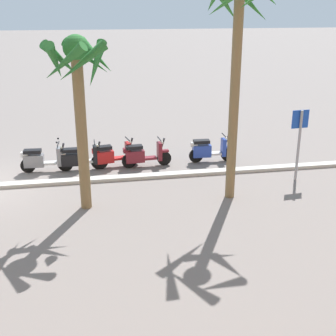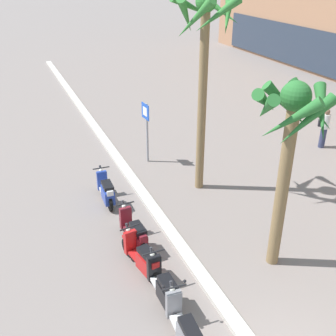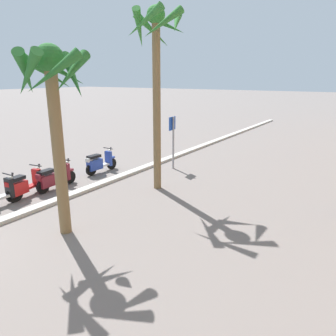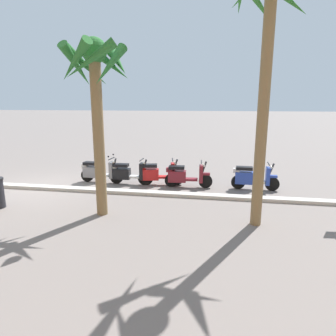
{
  "view_description": "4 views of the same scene",
  "coord_description": "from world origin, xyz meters",
  "px_view_note": "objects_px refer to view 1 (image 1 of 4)",
  "views": [
    {
      "loc": [
        -3.69,
        14.21,
        5.6
      ],
      "look_at": [
        -5.89,
        2.18,
        1.15
      ],
      "focal_mm": 48.06,
      "sensor_mm": 36.0,
      "label": 1
    },
    {
      "loc": [
        3.39,
        -3.97,
        7.2
      ],
      "look_at": [
        -7.27,
        0.51,
        1.3
      ],
      "focal_mm": 43.79,
      "sensor_mm": 36.0,
      "label": 2
    },
    {
      "loc": [
        1.67,
        8.72,
        4.12
      ],
      "look_at": [
        -6.87,
        3.1,
        1.21
      ],
      "focal_mm": 34.28,
      "sensor_mm": 36.0,
      "label": 3
    },
    {
      "loc": [
        -6.79,
        9.69,
        3.23
      ],
      "look_at": [
        -5.15,
        0.13,
        1.05
      ],
      "focal_mm": 31.44,
      "sensor_mm": 36.0,
      "label": 4
    }
  ],
  "objects_px": {
    "scooter_blue_tail_end": "(208,150)",
    "scooter_red_second_in_line": "(112,155)",
    "scooter_grey_mid_rear": "(42,160)",
    "scooter_black_mid_front": "(79,158)",
    "crossing_sign": "(299,137)",
    "palm_tree_mid_walkway": "(238,31)",
    "scooter_maroon_last_in_row": "(143,155)",
    "palm_tree_near_sign": "(78,79)"
  },
  "relations": [
    {
      "from": "scooter_maroon_last_in_row",
      "to": "scooter_black_mid_front",
      "type": "distance_m",
      "value": 2.28
    },
    {
      "from": "palm_tree_near_sign",
      "to": "scooter_red_second_in_line",
      "type": "bearing_deg",
      "value": -105.96
    },
    {
      "from": "scooter_red_second_in_line",
      "to": "palm_tree_mid_walkway",
      "type": "height_order",
      "value": "palm_tree_mid_walkway"
    },
    {
      "from": "scooter_red_second_in_line",
      "to": "palm_tree_near_sign",
      "type": "relative_size",
      "value": 0.37
    },
    {
      "from": "scooter_blue_tail_end",
      "to": "crossing_sign",
      "type": "height_order",
      "value": "crossing_sign"
    },
    {
      "from": "scooter_black_mid_front",
      "to": "scooter_maroon_last_in_row",
      "type": "bearing_deg",
      "value": 178.64
    },
    {
      "from": "crossing_sign",
      "to": "palm_tree_near_sign",
      "type": "height_order",
      "value": "palm_tree_near_sign"
    },
    {
      "from": "scooter_red_second_in_line",
      "to": "palm_tree_mid_walkway",
      "type": "distance_m",
      "value": 6.56
    },
    {
      "from": "scooter_red_second_in_line",
      "to": "scooter_black_mid_front",
      "type": "bearing_deg",
      "value": 5.21
    },
    {
      "from": "scooter_grey_mid_rear",
      "to": "palm_tree_near_sign",
      "type": "distance_m",
      "value": 4.88
    },
    {
      "from": "scooter_black_mid_front",
      "to": "crossing_sign",
      "type": "height_order",
      "value": "crossing_sign"
    },
    {
      "from": "crossing_sign",
      "to": "palm_tree_mid_walkway",
      "type": "xyz_separation_m",
      "value": [
        2.62,
        0.99,
        3.43
      ]
    },
    {
      "from": "scooter_black_mid_front",
      "to": "palm_tree_mid_walkway",
      "type": "bearing_deg",
      "value": 144.7
    },
    {
      "from": "scooter_maroon_last_in_row",
      "to": "scooter_red_second_in_line",
      "type": "xyz_separation_m",
      "value": [
        1.11,
        -0.16,
        0.0
      ]
    },
    {
      "from": "scooter_blue_tail_end",
      "to": "scooter_grey_mid_rear",
      "type": "bearing_deg",
      "value": 0.0
    },
    {
      "from": "scooter_maroon_last_in_row",
      "to": "scooter_grey_mid_rear",
      "type": "relative_size",
      "value": 1.02
    },
    {
      "from": "crossing_sign",
      "to": "scooter_blue_tail_end",
      "type": "bearing_deg",
      "value": -43.77
    },
    {
      "from": "palm_tree_mid_walkway",
      "to": "palm_tree_near_sign",
      "type": "relative_size",
      "value": 1.31
    },
    {
      "from": "scooter_grey_mid_rear",
      "to": "palm_tree_near_sign",
      "type": "bearing_deg",
      "value": 114.6
    },
    {
      "from": "scooter_grey_mid_rear",
      "to": "palm_tree_near_sign",
      "type": "relative_size",
      "value": 0.37
    },
    {
      "from": "palm_tree_mid_walkway",
      "to": "palm_tree_near_sign",
      "type": "distance_m",
      "value": 4.53
    },
    {
      "from": "palm_tree_mid_walkway",
      "to": "scooter_grey_mid_rear",
      "type": "bearing_deg",
      "value": -29.42
    },
    {
      "from": "scooter_black_mid_front",
      "to": "scooter_grey_mid_rear",
      "type": "relative_size",
      "value": 0.97
    },
    {
      "from": "scooter_black_mid_front",
      "to": "scooter_grey_mid_rear",
      "type": "xyz_separation_m",
      "value": [
        1.29,
        -0.06,
        0.01
      ]
    },
    {
      "from": "scooter_blue_tail_end",
      "to": "palm_tree_near_sign",
      "type": "distance_m",
      "value": 6.51
    },
    {
      "from": "scooter_grey_mid_rear",
      "to": "crossing_sign",
      "type": "height_order",
      "value": "crossing_sign"
    },
    {
      "from": "scooter_grey_mid_rear",
      "to": "crossing_sign",
      "type": "relative_size",
      "value": 0.75
    },
    {
      "from": "scooter_maroon_last_in_row",
      "to": "scooter_grey_mid_rear",
      "type": "distance_m",
      "value": 3.57
    },
    {
      "from": "scooter_blue_tail_end",
      "to": "scooter_red_second_in_line",
      "type": "distance_m",
      "value": 3.62
    },
    {
      "from": "scooter_red_second_in_line",
      "to": "crossing_sign",
      "type": "distance_m",
      "value": 6.58
    },
    {
      "from": "scooter_red_second_in_line",
      "to": "scooter_grey_mid_rear",
      "type": "distance_m",
      "value": 2.45
    },
    {
      "from": "scooter_blue_tail_end",
      "to": "scooter_black_mid_front",
      "type": "xyz_separation_m",
      "value": [
        4.79,
        0.06,
        -0.01
      ]
    },
    {
      "from": "scooter_blue_tail_end",
      "to": "scooter_maroon_last_in_row",
      "type": "height_order",
      "value": "same"
    },
    {
      "from": "scooter_red_second_in_line",
      "to": "scooter_black_mid_front",
      "type": "xyz_separation_m",
      "value": [
        1.17,
        0.11,
        -0.0
      ]
    },
    {
      "from": "scooter_maroon_last_in_row",
      "to": "palm_tree_mid_walkway",
      "type": "relative_size",
      "value": 0.29
    },
    {
      "from": "scooter_black_mid_front",
      "to": "palm_tree_near_sign",
      "type": "xyz_separation_m",
      "value": [
        -0.22,
        3.22,
        3.29
      ]
    },
    {
      "from": "scooter_maroon_last_in_row",
      "to": "crossing_sign",
      "type": "relative_size",
      "value": 0.77
    },
    {
      "from": "palm_tree_mid_walkway",
      "to": "palm_tree_near_sign",
      "type": "xyz_separation_m",
      "value": [
        4.37,
        -0.03,
        -1.2
      ]
    },
    {
      "from": "scooter_blue_tail_end",
      "to": "scooter_grey_mid_rear",
      "type": "relative_size",
      "value": 0.97
    },
    {
      "from": "scooter_black_mid_front",
      "to": "crossing_sign",
      "type": "xyz_separation_m",
      "value": [
        -7.21,
        2.26,
        1.06
      ]
    },
    {
      "from": "scooter_black_mid_front",
      "to": "palm_tree_near_sign",
      "type": "distance_m",
      "value": 4.61
    },
    {
      "from": "scooter_blue_tail_end",
      "to": "crossing_sign",
      "type": "xyz_separation_m",
      "value": [
        -2.42,
        2.32,
        1.04
      ]
    }
  ]
}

